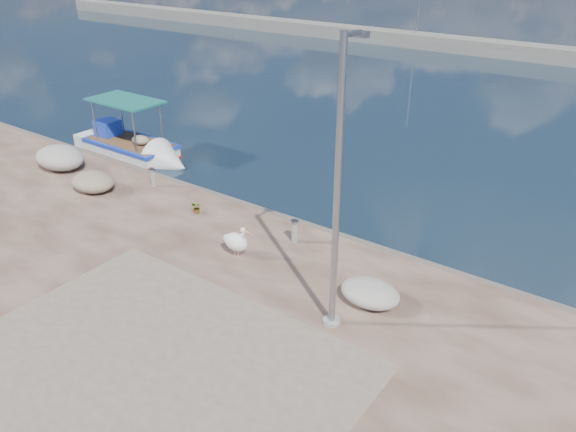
{
  "coord_description": "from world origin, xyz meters",
  "views": [
    {
      "loc": [
        9.11,
        -8.85,
        9.18
      ],
      "look_at": [
        0.0,
        3.8,
        1.3
      ],
      "focal_mm": 35.0,
      "sensor_mm": 36.0,
      "label": 1
    }
  ],
  "objects_px": {
    "boat_left": "(130,149)",
    "pelican": "(237,241)",
    "lamp_post": "(337,203)",
    "bollard_near": "(295,230)"
  },
  "relations": [
    {
      "from": "boat_left",
      "to": "bollard_near",
      "type": "relative_size",
      "value": 8.22
    },
    {
      "from": "boat_left",
      "to": "lamp_post",
      "type": "xyz_separation_m",
      "value": [
        14.62,
        -5.9,
        3.57
      ]
    },
    {
      "from": "lamp_post",
      "to": "boat_left",
      "type": "bearing_deg",
      "value": 158.03
    },
    {
      "from": "bollard_near",
      "to": "boat_left",
      "type": "bearing_deg",
      "value": 164.88
    },
    {
      "from": "pelican",
      "to": "lamp_post",
      "type": "relative_size",
      "value": 0.15
    },
    {
      "from": "pelican",
      "to": "lamp_post",
      "type": "bearing_deg",
      "value": -17.82
    },
    {
      "from": "boat_left",
      "to": "pelican",
      "type": "xyz_separation_m",
      "value": [
        10.59,
        -4.81,
        0.75
      ]
    },
    {
      "from": "pelican",
      "to": "lamp_post",
      "type": "distance_m",
      "value": 5.03
    },
    {
      "from": "lamp_post",
      "to": "bollard_near",
      "type": "bearing_deg",
      "value": 138.12
    },
    {
      "from": "boat_left",
      "to": "pelican",
      "type": "relative_size",
      "value": 5.83
    }
  ]
}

